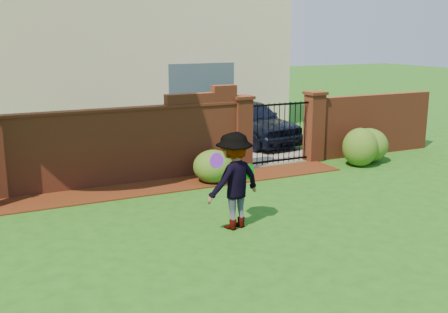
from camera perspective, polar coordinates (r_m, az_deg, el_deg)
name	(u,v)px	position (r m, az deg, el deg)	size (l,w,h in m)	color
ground	(226,237)	(9.28, 0.18, -8.52)	(80.00, 80.00, 0.01)	#1E5314
mulch_bed	(120,192)	(11.94, -11.03, -3.71)	(11.10, 1.08, 0.03)	#3A170A
brick_wall	(62,150)	(12.15, -16.86, 0.69)	(8.70, 0.31, 2.16)	maroon
brick_wall_return	(372,124)	(15.90, 15.44, 3.30)	(4.00, 0.25, 1.70)	maroon
pillar_left	(242,132)	(13.51, 1.89, 2.58)	(0.50, 0.50, 1.88)	maroon
pillar_right	(314,126)	(14.65, 9.54, 3.22)	(0.50, 0.50, 1.88)	maroon
iron_gate	(279,133)	(14.07, 5.86, 2.51)	(1.78, 0.03, 1.60)	black
driveway	(215,138)	(17.69, -1.00, 1.94)	(3.20, 8.00, 0.01)	slate
house	(105,39)	(20.33, -12.48, 12.04)	(12.40, 6.40, 6.30)	beige
car	(252,122)	(16.77, 3.03, 3.70)	(1.64, 4.08, 1.39)	black
shrub_left	(213,166)	(12.40, -1.13, -1.06)	(0.94, 0.94, 0.77)	#275419
shrub_middle	(360,147)	(14.37, 14.24, 0.97)	(0.91, 0.91, 1.00)	#275419
shrub_right	(369,145)	(14.91, 15.09, 1.16)	(1.03, 1.03, 0.91)	#275419
man	(235,181)	(9.41, 1.20, -2.64)	(1.12, 0.64, 1.73)	gray
frisbee_purple	(217,161)	(8.96, -0.78, -0.43)	(0.26, 0.26, 0.02)	#7822D5
frisbee_green	(249,172)	(9.60, 2.68, -1.61)	(0.29, 0.29, 0.03)	green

